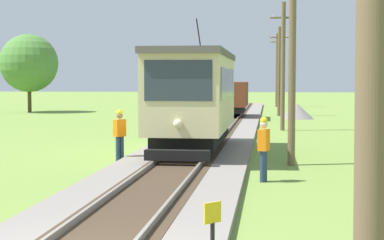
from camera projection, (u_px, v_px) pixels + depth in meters
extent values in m
cube|color=beige|center=(194.00, 93.00, 22.84)|extent=(2.50, 8.00, 2.60)
cube|color=#56514C|center=(194.00, 55.00, 22.75)|extent=(2.60, 8.32, 0.22)
cube|color=black|center=(194.00, 136.00, 22.95)|extent=(2.10, 7.04, 0.44)
cube|color=#2D3842|center=(178.00, 81.00, 18.84)|extent=(2.10, 0.03, 1.25)
cube|color=#2D3842|center=(228.00, 83.00, 22.66)|extent=(0.02, 6.72, 1.04)
sphere|color=#F4EAB2|center=(178.00, 124.00, 18.88)|extent=(0.28, 0.28, 0.28)
cylinder|color=black|center=(199.00, 36.00, 24.28)|extent=(0.05, 1.67, 1.19)
cube|color=black|center=(177.00, 155.00, 18.80)|extent=(2.00, 0.36, 0.32)
cylinder|color=black|center=(186.00, 142.00, 20.73)|extent=(1.54, 0.80, 0.80)
cylinder|color=black|center=(201.00, 131.00, 25.17)|extent=(1.54, 0.80, 0.80)
cube|color=brown|center=(230.00, 94.00, 43.78)|extent=(2.40, 5.20, 1.70)
cube|color=black|center=(230.00, 109.00, 43.85)|extent=(2.02, 4.78, 0.38)
cylinder|color=black|center=(228.00, 110.00, 42.30)|extent=(1.54, 0.76, 0.76)
cylinder|color=black|center=(231.00, 108.00, 45.39)|extent=(1.54, 0.76, 0.76)
cylinder|color=brown|center=(292.00, 60.00, 20.08)|extent=(0.24, 0.38, 6.88)
cylinder|color=brown|center=(283.00, 67.00, 33.71)|extent=(0.24, 0.52, 6.99)
cube|color=brown|center=(283.00, 18.00, 33.54)|extent=(1.40, 0.10, 0.10)
cylinder|color=silver|center=(273.00, 16.00, 33.60)|extent=(0.08, 0.08, 0.10)
cylinder|color=silver|center=(294.00, 16.00, 33.47)|extent=(0.08, 0.08, 0.10)
cylinder|color=brown|center=(279.00, 71.00, 47.31)|extent=(0.24, 0.26, 6.83)
cube|color=brown|center=(279.00, 37.00, 47.14)|extent=(1.40, 0.10, 0.10)
cylinder|color=silver|center=(272.00, 36.00, 47.20)|extent=(0.08, 0.08, 0.10)
cylinder|color=silver|center=(287.00, 36.00, 47.07)|extent=(0.08, 0.08, 0.10)
cylinder|color=brown|center=(277.00, 70.00, 63.06)|extent=(0.24, 0.28, 7.52)
cube|color=brown|center=(277.00, 42.00, 62.87)|extent=(1.40, 0.10, 0.10)
cylinder|color=silver|center=(271.00, 41.00, 62.93)|extent=(0.08, 0.08, 0.10)
cylinder|color=silver|center=(282.00, 41.00, 62.80)|extent=(0.08, 0.08, 0.10)
cube|color=gold|center=(213.00, 213.00, 8.18)|extent=(0.21, 0.21, 0.28)
cone|color=gray|center=(297.00, 111.00, 44.06)|extent=(2.42, 2.42, 1.11)
cylinder|color=navy|center=(263.00, 167.00, 16.86)|extent=(0.15, 0.15, 0.86)
cylinder|color=navy|center=(264.00, 166.00, 17.00)|extent=(0.15, 0.15, 0.86)
cube|color=orange|center=(264.00, 140.00, 16.88)|extent=(0.34, 0.43, 0.58)
sphere|color=beige|center=(264.00, 124.00, 16.85)|extent=(0.22, 0.22, 0.22)
sphere|color=yellow|center=(264.00, 121.00, 16.85)|extent=(0.21, 0.21, 0.21)
cylinder|color=navy|center=(122.00, 149.00, 21.18)|extent=(0.15, 0.15, 0.86)
cylinder|color=navy|center=(118.00, 149.00, 21.08)|extent=(0.15, 0.15, 0.86)
cube|color=orange|center=(120.00, 128.00, 21.08)|extent=(0.43, 0.45, 0.58)
sphere|color=#936B51|center=(120.00, 115.00, 21.06)|extent=(0.22, 0.22, 0.22)
sphere|color=yellow|center=(120.00, 112.00, 21.05)|extent=(0.21, 0.21, 0.21)
cylinder|color=#4C3823|center=(30.00, 99.00, 52.90)|extent=(0.32, 0.32, 2.34)
sphere|color=#4C7F38|center=(29.00, 63.00, 52.70)|extent=(4.94, 4.94, 4.94)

